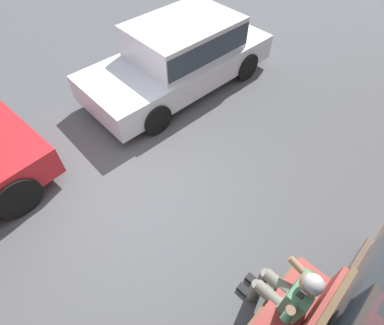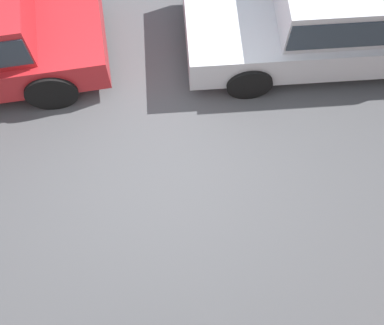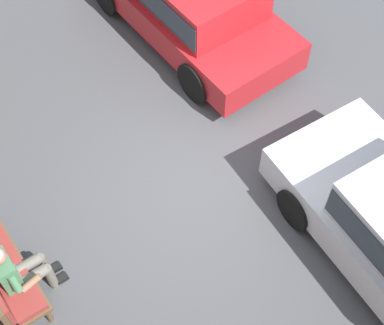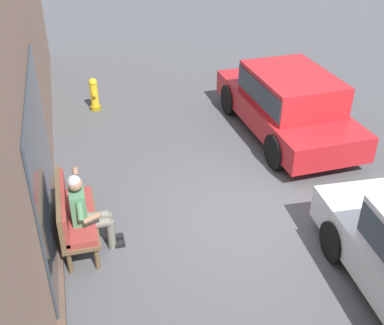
{
  "view_description": "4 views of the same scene",
  "coord_description": "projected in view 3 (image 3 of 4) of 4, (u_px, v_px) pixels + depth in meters",
  "views": [
    {
      "loc": [
        1.33,
        2.6,
        4.13
      ],
      "look_at": [
        -0.45,
        0.9,
        1.19
      ],
      "focal_mm": 28.0,
      "sensor_mm": 36.0,
      "label": 1
    },
    {
      "loc": [
        -0.06,
        2.6,
        5.8
      ],
      "look_at": [
        -0.34,
        0.49,
        0.9
      ],
      "focal_mm": 45.0,
      "sensor_mm": 36.0,
      "label": 2
    },
    {
      "loc": [
        -3.71,
        2.6,
        7.31
      ],
      "look_at": [
        -0.35,
        0.23,
        1.21
      ],
      "focal_mm": 55.0,
      "sensor_mm": 36.0,
      "label": 3
    },
    {
      "loc": [
        -6.05,
        2.6,
        5.06
      ],
      "look_at": [
        0.28,
        0.94,
        1.04
      ],
      "focal_mm": 45.0,
      "sensor_mm": 36.0,
      "label": 4
    }
  ],
  "objects": [
    {
      "name": "ground_plane",
      "position": [
        191.0,
        185.0,
        8.59
      ],
      "size": [
        60.0,
        60.0,
        0.0
      ],
      "primitive_type": "plane",
      "color": "#4C4C4F"
    },
    {
      "name": "person_on_phone",
      "position": [
        16.0,
        270.0,
        7.08
      ],
      "size": [
        0.73,
        0.74,
        1.35
      ],
      "color": "#6B665B",
      "rests_on": "ground_plane"
    }
  ]
}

